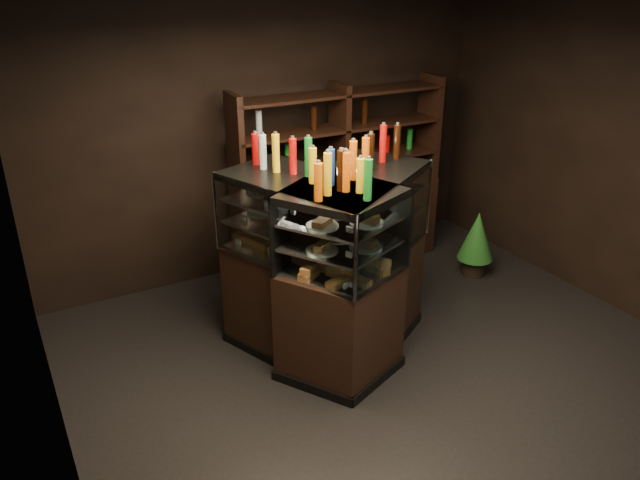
# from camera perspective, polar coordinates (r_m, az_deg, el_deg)

# --- Properties ---
(ground) EXTENTS (5.00, 5.00, 0.00)m
(ground) POSITION_cam_1_polar(r_m,az_deg,el_deg) (5.24, 7.62, -12.47)
(ground) COLOR black
(ground) RESTS_ON ground
(room_shell) EXTENTS (5.02, 5.02, 3.01)m
(room_shell) POSITION_cam_1_polar(r_m,az_deg,el_deg) (4.37, 9.03, 8.36)
(room_shell) COLOR black
(room_shell) RESTS_ON ground
(display_case) EXTENTS (1.76, 1.62, 1.59)m
(display_case) POSITION_cam_1_polar(r_m,az_deg,el_deg) (5.25, 1.12, -5.28)
(display_case) COLOR black
(display_case) RESTS_ON ground
(food_display) EXTENTS (1.30, 1.31, 0.48)m
(food_display) POSITION_cam_1_polar(r_m,az_deg,el_deg) (4.95, 1.19, 1.45)
(food_display) COLOR gold
(food_display) RESTS_ON display_case
(bottles_top) EXTENTS (1.13, 1.17, 0.30)m
(bottles_top) POSITION_cam_1_polar(r_m,az_deg,el_deg) (4.78, 1.23, 7.27)
(bottles_top) COLOR #D8590A
(bottles_top) RESTS_ON display_case
(potted_conifer) EXTENTS (0.38, 0.38, 0.81)m
(potted_conifer) POSITION_cam_1_polar(r_m,az_deg,el_deg) (6.78, 14.17, 0.47)
(potted_conifer) COLOR black
(potted_conifer) RESTS_ON ground
(back_shelving) EXTENTS (2.32, 0.49, 2.00)m
(back_shelving) POSITION_cam_1_polar(r_m,az_deg,el_deg) (6.72, 1.70, 2.41)
(back_shelving) COLOR black
(back_shelving) RESTS_ON ground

